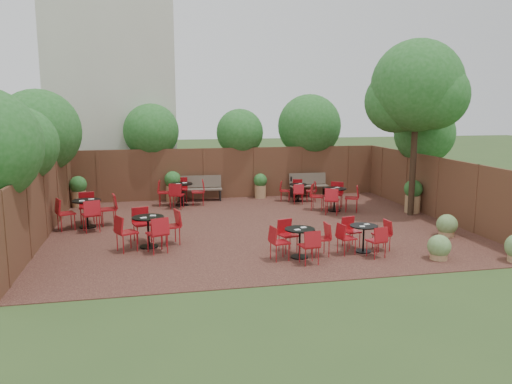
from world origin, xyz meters
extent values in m
plane|color=#354F23|center=(0.00, 0.00, 0.00)|extent=(80.00, 80.00, 0.00)
cube|color=#311814|center=(0.00, 0.00, 0.01)|extent=(12.00, 10.00, 0.02)
cube|color=brown|center=(0.00, 5.00, 1.00)|extent=(12.00, 0.08, 2.00)
cube|color=brown|center=(-6.00, 0.00, 1.00)|extent=(0.08, 10.00, 2.00)
cube|color=brown|center=(6.00, 0.00, 1.00)|extent=(0.08, 10.00, 2.00)
cube|color=beige|center=(-4.50, 8.00, 4.00)|extent=(5.00, 4.00, 8.00)
sphere|color=#205D1E|center=(-6.60, 3.00, 2.82)|extent=(2.72, 2.72, 2.72)
sphere|color=#205D1E|center=(-6.50, 0.00, 2.61)|extent=(2.04, 2.04, 2.04)
sphere|color=#205D1E|center=(-3.00, 5.70, 2.65)|extent=(2.15, 2.15, 2.15)
sphere|color=#205D1E|center=(0.50, 5.60, 2.57)|extent=(1.89, 1.89, 1.89)
sphere|color=#205D1E|center=(3.50, 5.80, 2.79)|extent=(2.63, 2.63, 2.63)
sphere|color=#205D1E|center=(6.60, 2.00, 2.64)|extent=(2.14, 2.14, 2.14)
cylinder|color=black|center=(5.40, 0.56, 2.26)|extent=(0.26, 0.26, 4.47)
sphere|color=#205D1E|center=(5.40, 0.56, 4.27)|extent=(2.96, 2.96, 2.96)
sphere|color=#205D1E|center=(4.90, 0.96, 3.78)|extent=(2.07, 2.07, 2.07)
sphere|color=#205D1E|center=(5.80, 0.16, 3.96)|extent=(2.16, 2.16, 2.16)
cube|color=brown|center=(-1.18, 4.55, 0.47)|extent=(1.58, 0.56, 0.05)
cube|color=brown|center=(-1.18, 4.76, 0.74)|extent=(1.56, 0.21, 0.47)
cube|color=black|center=(-1.89, 4.55, 0.23)|extent=(0.09, 0.47, 0.41)
cube|color=black|center=(-0.48, 4.55, 0.23)|extent=(0.09, 0.47, 0.41)
cube|color=brown|center=(3.12, 4.55, 0.45)|extent=(1.52, 0.49, 0.05)
cube|color=brown|center=(3.12, 4.75, 0.73)|extent=(1.52, 0.14, 0.46)
cube|color=black|center=(2.43, 4.55, 0.22)|extent=(0.07, 0.46, 0.40)
cube|color=black|center=(3.80, 4.55, 0.22)|extent=(0.07, 0.46, 0.40)
cylinder|color=black|center=(-5.00, 1.00, 0.04)|extent=(0.49, 0.49, 0.03)
cylinder|color=black|center=(-5.00, 1.00, 0.43)|extent=(0.06, 0.06, 0.78)
cylinder|color=black|center=(-5.00, 1.00, 0.84)|extent=(0.85, 0.85, 0.03)
cube|color=white|center=(-4.87, 1.09, 0.86)|extent=(0.18, 0.15, 0.02)
cube|color=white|center=(-5.11, 0.87, 0.86)|extent=(0.18, 0.15, 0.02)
cylinder|color=black|center=(0.36, -3.27, 0.03)|extent=(0.42, 0.42, 0.03)
cylinder|color=black|center=(0.36, -3.27, 0.38)|extent=(0.05, 0.05, 0.67)
cylinder|color=black|center=(0.36, -3.27, 0.72)|extent=(0.73, 0.73, 0.03)
cube|color=white|center=(0.48, -3.19, 0.74)|extent=(0.14, 0.11, 0.01)
cube|color=white|center=(0.27, -3.38, 0.74)|extent=(0.14, 0.11, 0.01)
cylinder|color=black|center=(2.40, 3.66, 0.03)|extent=(0.39, 0.39, 0.03)
cylinder|color=black|center=(2.40, 3.66, 0.35)|extent=(0.04, 0.04, 0.63)
cylinder|color=black|center=(2.40, 3.66, 0.67)|extent=(0.68, 0.68, 0.03)
cube|color=white|center=(2.51, 3.74, 0.69)|extent=(0.14, 0.12, 0.01)
cube|color=white|center=(2.31, 3.56, 0.69)|extent=(0.14, 0.12, 0.01)
cylinder|color=black|center=(-2.00, 3.80, 0.04)|extent=(0.48, 0.48, 0.03)
cylinder|color=black|center=(-2.00, 3.80, 0.42)|extent=(0.05, 0.05, 0.76)
cylinder|color=black|center=(-2.00, 3.80, 0.82)|extent=(0.83, 0.83, 0.03)
cube|color=white|center=(-1.87, 3.89, 0.84)|extent=(0.17, 0.14, 0.02)
cube|color=white|center=(-2.11, 3.67, 0.84)|extent=(0.17, 0.14, 0.02)
cylinder|color=black|center=(2.07, -3.14, 0.03)|extent=(0.40, 0.40, 0.03)
cylinder|color=black|center=(2.07, -3.14, 0.36)|extent=(0.05, 0.05, 0.64)
cylinder|color=black|center=(2.07, -3.14, 0.69)|extent=(0.69, 0.69, 0.03)
cube|color=white|center=(2.17, -3.07, 0.71)|extent=(0.14, 0.11, 0.01)
cube|color=white|center=(1.97, -3.25, 0.71)|extent=(0.14, 0.11, 0.01)
cylinder|color=black|center=(3.13, 1.72, 0.04)|extent=(0.47, 0.47, 0.03)
cylinder|color=black|center=(3.13, 1.72, 0.42)|extent=(0.05, 0.05, 0.75)
cylinder|color=black|center=(3.13, 1.72, 0.80)|extent=(0.81, 0.81, 0.03)
cube|color=white|center=(3.26, 1.81, 0.83)|extent=(0.18, 0.15, 0.02)
cube|color=white|center=(3.02, 1.59, 0.83)|extent=(0.18, 0.15, 0.02)
cylinder|color=black|center=(-3.20, -1.59, 0.04)|extent=(0.48, 0.48, 0.03)
cylinder|color=black|center=(-3.20, -1.59, 0.42)|extent=(0.05, 0.05, 0.76)
cylinder|color=black|center=(-3.20, -1.59, 0.81)|extent=(0.82, 0.82, 0.03)
cube|color=white|center=(-3.07, -1.50, 0.83)|extent=(0.18, 0.16, 0.02)
cube|color=white|center=(-3.31, -1.72, 0.83)|extent=(0.18, 0.16, 0.02)
cylinder|color=#A47C52|center=(-2.27, 4.70, 0.32)|extent=(0.53, 0.53, 0.60)
sphere|color=#205D1E|center=(-2.27, 4.70, 0.86)|extent=(0.63, 0.63, 0.63)
cylinder|color=#A47C52|center=(1.15, 4.68, 0.27)|extent=(0.44, 0.44, 0.51)
sphere|color=#205D1E|center=(1.15, 4.68, 0.72)|extent=(0.53, 0.53, 0.53)
cylinder|color=#A47C52|center=(-5.65, 4.30, 0.31)|extent=(0.51, 0.51, 0.59)
sphere|color=#205D1E|center=(-5.65, 4.30, 0.84)|extent=(0.61, 0.61, 0.61)
cylinder|color=#A47C52|center=(5.65, 0.90, 0.32)|extent=(0.51, 0.51, 0.59)
sphere|color=#205D1E|center=(5.65, 0.90, 0.84)|extent=(0.62, 0.62, 0.62)
cylinder|color=#A47C52|center=(3.58, -4.10, 0.11)|extent=(0.40, 0.40, 0.18)
sphere|color=#5F8545|center=(3.58, -4.10, 0.34)|extent=(0.55, 0.55, 0.55)
cylinder|color=#A47C52|center=(4.98, -2.21, 0.12)|extent=(0.42, 0.42, 0.19)
sphere|color=#5F8545|center=(4.98, -2.21, 0.36)|extent=(0.58, 0.58, 0.58)
camera|label=1|loc=(-3.11, -14.57, 3.66)|focal=35.48mm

